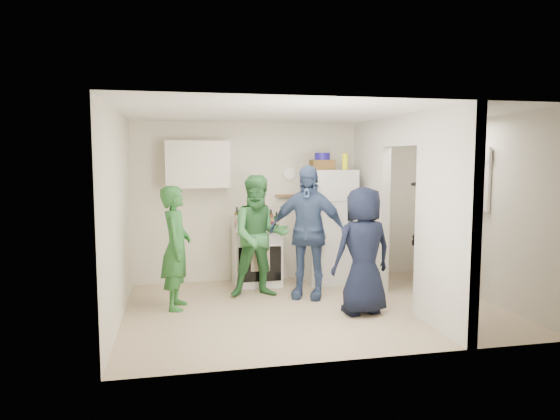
{
  "coord_description": "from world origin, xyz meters",
  "views": [
    {
      "loc": [
        -1.72,
        -6.1,
        1.94
      ],
      "look_at": [
        -0.37,
        0.4,
        1.25
      ],
      "focal_mm": 32.0,
      "sensor_mm": 36.0,
      "label": 1
    }
  ],
  "objects_px": {
    "wicker_basket": "(322,165)",
    "person_green_center": "(260,236)",
    "person_green_left": "(176,248)",
    "stove": "(257,256)",
    "fridge": "(329,226)",
    "person_denim": "(307,232)",
    "yellow_cup_stack_top": "(345,162)",
    "person_navy": "(363,251)",
    "person_nook": "(432,230)",
    "blue_bowl": "(322,156)"
  },
  "relations": [
    {
      "from": "wicker_basket",
      "to": "person_green_center",
      "type": "xyz_separation_m",
      "value": [
        -1.11,
        -0.69,
        -0.99
      ]
    },
    {
      "from": "wicker_basket",
      "to": "person_green_left",
      "type": "height_order",
      "value": "wicker_basket"
    },
    {
      "from": "stove",
      "to": "fridge",
      "type": "bearing_deg",
      "value": -1.5
    },
    {
      "from": "wicker_basket",
      "to": "person_denim",
      "type": "distance_m",
      "value": 1.35
    },
    {
      "from": "fridge",
      "to": "person_green_left",
      "type": "relative_size",
      "value": 1.11
    },
    {
      "from": "yellow_cup_stack_top",
      "to": "person_navy",
      "type": "height_order",
      "value": "yellow_cup_stack_top"
    },
    {
      "from": "person_navy",
      "to": "stove",
      "type": "bearing_deg",
      "value": -67.51
    },
    {
      "from": "person_nook",
      "to": "blue_bowl",
      "type": "bearing_deg",
      "value": -117.08
    },
    {
      "from": "person_green_center",
      "to": "stove",
      "type": "bearing_deg",
      "value": 85.82
    },
    {
      "from": "stove",
      "to": "blue_bowl",
      "type": "distance_m",
      "value": 1.85
    },
    {
      "from": "person_navy",
      "to": "person_nook",
      "type": "distance_m",
      "value": 1.62
    },
    {
      "from": "person_green_center",
      "to": "yellow_cup_stack_top",
      "type": "bearing_deg",
      "value": 21.9
    },
    {
      "from": "blue_bowl",
      "to": "person_green_center",
      "type": "distance_m",
      "value": 1.72
    },
    {
      "from": "fridge",
      "to": "yellow_cup_stack_top",
      "type": "height_order",
      "value": "yellow_cup_stack_top"
    },
    {
      "from": "blue_bowl",
      "to": "person_denim",
      "type": "relative_size",
      "value": 0.13
    },
    {
      "from": "stove",
      "to": "person_green_center",
      "type": "xyz_separation_m",
      "value": [
        -0.06,
        -0.67,
        0.41
      ]
    },
    {
      "from": "person_green_center",
      "to": "wicker_basket",
      "type": "bearing_deg",
      "value": 33.1
    },
    {
      "from": "yellow_cup_stack_top",
      "to": "person_nook",
      "type": "height_order",
      "value": "yellow_cup_stack_top"
    },
    {
      "from": "wicker_basket",
      "to": "blue_bowl",
      "type": "height_order",
      "value": "blue_bowl"
    },
    {
      "from": "person_green_left",
      "to": "person_green_center",
      "type": "distance_m",
      "value": 1.2
    },
    {
      "from": "stove",
      "to": "person_navy",
      "type": "distance_m",
      "value": 2.05
    },
    {
      "from": "blue_bowl",
      "to": "yellow_cup_stack_top",
      "type": "height_order",
      "value": "blue_bowl"
    },
    {
      "from": "person_denim",
      "to": "person_nook",
      "type": "bearing_deg",
      "value": 26.81
    },
    {
      "from": "stove",
      "to": "wicker_basket",
      "type": "height_order",
      "value": "wicker_basket"
    },
    {
      "from": "person_green_center",
      "to": "person_nook",
      "type": "bearing_deg",
      "value": -3.43
    },
    {
      "from": "wicker_basket",
      "to": "person_green_left",
      "type": "bearing_deg",
      "value": -155.46
    },
    {
      "from": "wicker_basket",
      "to": "person_green_center",
      "type": "relative_size",
      "value": 0.2
    },
    {
      "from": "blue_bowl",
      "to": "person_green_left",
      "type": "bearing_deg",
      "value": -155.46
    },
    {
      "from": "person_denim",
      "to": "person_green_left",
      "type": "bearing_deg",
      "value": -147.2
    },
    {
      "from": "person_nook",
      "to": "person_navy",
      "type": "bearing_deg",
      "value": -53.51
    },
    {
      "from": "stove",
      "to": "yellow_cup_stack_top",
      "type": "bearing_deg",
      "value": -5.45
    },
    {
      "from": "wicker_basket",
      "to": "person_nook",
      "type": "height_order",
      "value": "wicker_basket"
    },
    {
      "from": "wicker_basket",
      "to": "person_navy",
      "type": "distance_m",
      "value": 2.02
    },
    {
      "from": "fridge",
      "to": "blue_bowl",
      "type": "relative_size",
      "value": 7.36
    },
    {
      "from": "fridge",
      "to": "wicker_basket",
      "type": "xyz_separation_m",
      "value": [
        -0.1,
        0.05,
        0.96
      ]
    },
    {
      "from": "person_denim",
      "to": "stove",
      "type": "bearing_deg",
      "value": 151.87
    },
    {
      "from": "yellow_cup_stack_top",
      "to": "person_navy",
      "type": "bearing_deg",
      "value": -100.67
    },
    {
      "from": "yellow_cup_stack_top",
      "to": "person_green_left",
      "type": "height_order",
      "value": "yellow_cup_stack_top"
    },
    {
      "from": "blue_bowl",
      "to": "person_green_left",
      "type": "relative_size",
      "value": 0.15
    },
    {
      "from": "stove",
      "to": "yellow_cup_stack_top",
      "type": "height_order",
      "value": "yellow_cup_stack_top"
    },
    {
      "from": "person_green_left",
      "to": "person_nook",
      "type": "height_order",
      "value": "person_nook"
    },
    {
      "from": "fridge",
      "to": "person_nook",
      "type": "relative_size",
      "value": 0.98
    },
    {
      "from": "person_nook",
      "to": "wicker_basket",
      "type": "bearing_deg",
      "value": -117.08
    },
    {
      "from": "person_green_left",
      "to": "person_denim",
      "type": "relative_size",
      "value": 0.86
    },
    {
      "from": "person_denim",
      "to": "person_green_center",
      "type": "bearing_deg",
      "value": -167.98
    },
    {
      "from": "wicker_basket",
      "to": "yellow_cup_stack_top",
      "type": "height_order",
      "value": "yellow_cup_stack_top"
    },
    {
      "from": "stove",
      "to": "person_green_left",
      "type": "relative_size",
      "value": 0.55
    },
    {
      "from": "yellow_cup_stack_top",
      "to": "person_green_left",
      "type": "relative_size",
      "value": 0.16
    },
    {
      "from": "person_green_left",
      "to": "person_navy",
      "type": "relative_size",
      "value": 1.0
    },
    {
      "from": "person_green_left",
      "to": "blue_bowl",
      "type": "bearing_deg",
      "value": -57.9
    }
  ]
}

